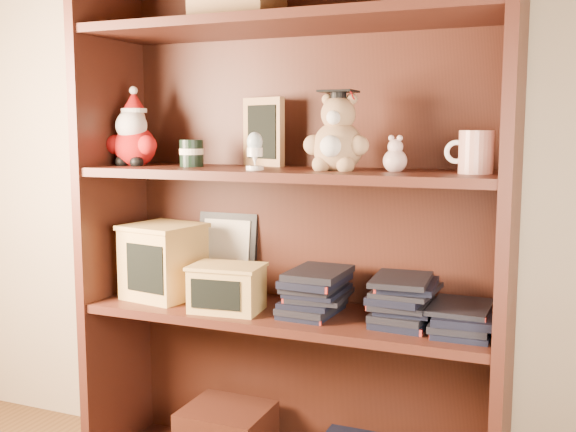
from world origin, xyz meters
name	(u,v)px	position (x,y,z in m)	size (l,w,h in m)	color
bookcase	(294,228)	(0.02, 1.36, 0.78)	(1.20, 0.35, 1.60)	#411C12
shelf_lower	(288,315)	(0.03, 1.30, 0.54)	(1.14, 0.33, 0.02)	#411C12
shelf_upper	(288,174)	(0.03, 1.30, 0.94)	(1.14, 0.33, 0.02)	#411C12
santa_plush	(134,136)	(-0.47, 1.30, 1.04)	(0.17, 0.12, 0.24)	#A50F0F
teachers_tin	(192,153)	(-0.28, 1.30, 0.99)	(0.07, 0.07, 0.08)	black
chalkboard_plaque	(264,133)	(-0.10, 1.42, 1.05)	(0.15, 0.12, 0.20)	#9E7547
egg_cup	(255,150)	(-0.04, 1.23, 1.00)	(0.05, 0.05, 0.10)	white
grad_teddy_bear	(337,139)	(0.17, 1.30, 1.03)	(0.18, 0.15, 0.22)	#A68057
pink_figurine	(395,158)	(0.32, 1.30, 0.99)	(0.06, 0.06, 0.10)	#CEA89F
teacher_mug	(475,152)	(0.52, 1.30, 1.00)	(0.12, 0.08, 0.11)	silver
certificate_frame	(227,253)	(-0.24, 1.44, 0.67)	(0.20, 0.05, 0.25)	black
treats_box	(164,261)	(-0.38, 1.30, 0.66)	(0.24, 0.24, 0.22)	tan
pencils_box	(227,288)	(-0.13, 1.24, 0.62)	(0.21, 0.16, 0.13)	tan
book_stack_left	(315,291)	(0.11, 1.30, 0.61)	(0.14, 0.20, 0.13)	black
book_stack_mid	(404,300)	(0.36, 1.30, 0.61)	(0.14, 0.20, 0.13)	black
book_stack_right	(463,318)	(0.51, 1.30, 0.58)	(0.14, 0.20, 0.06)	black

